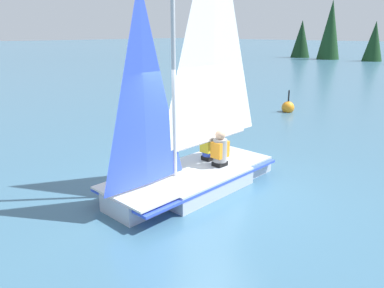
{
  "coord_description": "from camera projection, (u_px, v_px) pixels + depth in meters",
  "views": [
    {
      "loc": [
        4.97,
        -5.42,
        3.18
      ],
      "look_at": [
        0.0,
        0.0,
        0.95
      ],
      "focal_mm": 35.0,
      "sensor_mm": 36.0,
      "label": 1
    }
  ],
  "objects": [
    {
      "name": "ground_plane",
      "position": [
        192.0,
        187.0,
        7.96
      ],
      "size": [
        260.0,
        260.0,
        0.0
      ],
      "primitive_type": "plane",
      "color": "#38607A"
    },
    {
      "name": "sailboat_main",
      "position": [
        193.0,
        147.0,
        7.74
      ],
      "size": [
        1.72,
        4.08,
        5.77
      ],
      "rotation": [
        0.0,
        0.0,
        4.69
      ],
      "color": "#B2BCCC",
      "rests_on": "ground_plane"
    },
    {
      "name": "sailor_helm",
      "position": [
        220.0,
        154.0,
        8.11
      ],
      "size": [
        0.31,
        0.35,
        1.16
      ],
      "rotation": [
        0.0,
        0.0,
        4.69
      ],
      "color": "black",
      "rests_on": "ground_plane"
    },
    {
      "name": "sailor_crew",
      "position": [
        209.0,
        148.0,
        8.49
      ],
      "size": [
        0.31,
        0.35,
        1.16
      ],
      "rotation": [
        0.0,
        0.0,
        4.69
      ],
      "color": "black",
      "rests_on": "ground_plane"
    },
    {
      "name": "treeline_shore",
      "position": [
        370.0,
        35.0,
        41.02
      ],
      "size": [
        19.68,
        3.32,
        6.69
      ],
      "color": "#143319",
      "rests_on": "ground_plane"
    },
    {
      "name": "buoy_marker",
      "position": [
        288.0,
        107.0,
        15.32
      ],
      "size": [
        0.51,
        0.51,
        0.96
      ],
      "color": "orange",
      "rests_on": "ground_plane"
    }
  ]
}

